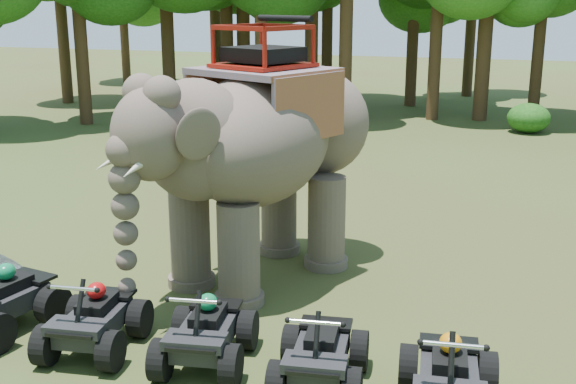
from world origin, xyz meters
name	(u,v)px	position (x,y,z in m)	size (l,w,h in m)	color
ground	(265,321)	(0.00, 0.00, 0.00)	(110.00, 110.00, 0.00)	#47381E
elephant	(260,153)	(-0.77, 1.88, 2.41)	(2.53, 5.74, 4.82)	brown
atv_0	(0,291)	(-3.89, -1.63, 0.67)	(1.31, 1.80, 1.34)	black
atv_1	(93,311)	(-2.11, -1.74, 0.63)	(1.24, 1.70, 1.26)	black
atv_2	(205,323)	(-0.33, -1.61, 0.63)	(1.24, 1.70, 1.26)	black
atv_3	(320,344)	(1.41, -1.69, 0.62)	(1.22, 1.67, 1.24)	black
atv_4	(449,368)	(3.15, -1.88, 0.65)	(1.29, 1.76, 1.31)	black
tree_0	(436,30)	(0.00, 21.39, 3.83)	(5.36, 5.36, 7.66)	#195114
tree_1	(539,41)	(4.18, 23.03, 3.34)	(4.68, 4.68, 6.69)	#195114
tree_28	(80,29)	(-13.72, 15.72, 3.90)	(5.47, 5.47, 7.81)	#195114
tree_29	(166,6)	(-11.78, 19.62, 4.80)	(6.72, 6.72, 9.60)	#195114
tree_30	(261,36)	(-7.14, 19.24, 3.56)	(4.98, 4.98, 7.12)	#195114
tree_31	(346,19)	(-3.53, 19.74, 4.27)	(5.98, 5.98, 8.55)	#195114
tree_32	(124,23)	(-19.98, 29.73, 3.61)	(5.06, 5.06, 7.23)	#195114
tree_34	(327,21)	(-5.87, 25.38, 4.03)	(5.64, 5.64, 8.06)	#195114
tree_38	(62,18)	(-18.18, 20.87, 4.18)	(5.85, 5.85, 8.35)	#195114
tree_39	(436,27)	(-0.81, 27.94, 3.70)	(5.17, 5.17, 7.39)	#195114
tree_40	(471,20)	(0.79, 29.78, 4.02)	(5.63, 5.63, 8.04)	#195114
tree_41	(242,17)	(-9.67, 23.45, 4.22)	(5.90, 5.90, 8.43)	#195114
tree_42	(312,2)	(-5.62, 21.76, 4.96)	(6.95, 6.95, 9.93)	#195114
tree_43	(215,6)	(-12.12, 25.78, 4.72)	(6.61, 6.61, 9.45)	#195114
tree_44	(226,10)	(-9.66, 21.51, 4.61)	(6.46, 6.46, 9.23)	#195114
tree_46	(414,21)	(-1.57, 25.27, 4.07)	(5.70, 5.70, 8.14)	#195114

